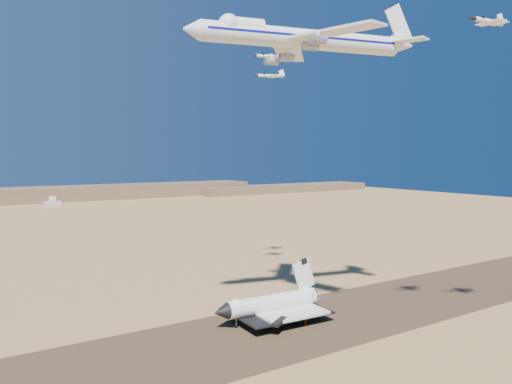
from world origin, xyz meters
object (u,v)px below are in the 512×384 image
crew_a (305,323)px  chase_jet_e (269,56)px  crew_c (307,321)px  chase_jet_a (488,21)px  chase_jet_f (270,76)px  carrier_747 (297,38)px  shuttle (271,305)px  crew_b (299,320)px

crew_a → chase_jet_e: 108.89m
crew_c → chase_jet_a: bearing=126.4°
chase_jet_e → chase_jet_f: bearing=70.3°
carrier_747 → chase_jet_e: (22.55, 47.89, 4.64)m
shuttle → chase_jet_a: size_ratio=3.03×
chase_jet_e → shuttle: bearing=-106.9°
crew_b → chase_jet_e: size_ratio=0.12×
crew_a → chase_jet_f: bearing=-10.0°
shuttle → crew_b: (7.59, -6.67, -4.83)m
crew_a → chase_jet_a: (21.77, -50.76, 94.70)m
shuttle → chase_jet_e: chase_jet_e is taller
crew_b → shuttle: bearing=-0.9°
crew_a → chase_jet_f: size_ratio=0.13×
shuttle → chase_jet_f: 109.47m
chase_jet_a → chase_jet_e: (-8.19, 92.96, 4.76)m
carrier_747 → chase_jet_e: bearing=78.2°
crew_a → chase_jet_a: size_ratio=0.13×
crew_c → chase_jet_a: 110.08m
chase_jet_a → crew_c: bearing=115.4°
crew_b → chase_jet_e: (13.29, 38.48, 99.55)m
chase_jet_a → chase_jet_f: bearing=91.6°
crew_b → chase_jet_f: size_ratio=0.11×
crew_b → chase_jet_f: (27.23, 57.65, 95.23)m
shuttle → crew_b: size_ratio=25.39×
shuttle → carrier_747: bearing=-93.5°
crew_c → chase_jet_a: chase_jet_a is taller
crew_b → chase_jet_a: bearing=151.9°
crew_b → chase_jet_a: 111.42m
crew_a → crew_c: bearing=-36.1°
carrier_747 → crew_b: (9.27, 9.42, -94.90)m
chase_jet_a → carrier_747: bearing=128.9°
shuttle → crew_a: (7.31, -10.39, -4.74)m
crew_b → crew_a: bearing=126.0°
shuttle → chase_jet_f: bearing=58.1°
crew_b → chase_jet_a: size_ratio=0.12×
crew_a → chase_jet_e: size_ratio=0.13×
carrier_747 → crew_a: bearing=45.8°
shuttle → chase_jet_a: 112.60m
crew_a → shuttle: bearing=49.2°
crew_a → crew_b: crew_a is taller
crew_b → chase_jet_e: 107.55m
shuttle → chase_jet_f: size_ratio=2.92×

